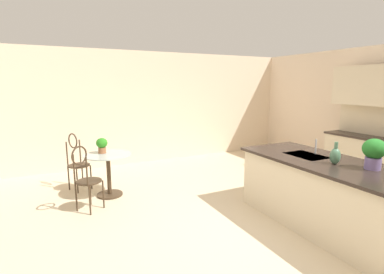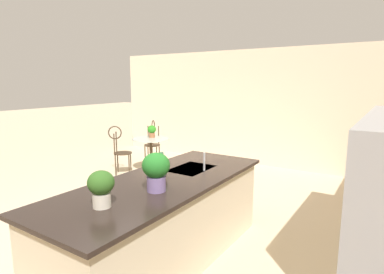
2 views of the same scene
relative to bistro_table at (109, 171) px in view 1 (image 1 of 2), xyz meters
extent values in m
plane|color=beige|center=(2.33, 1.56, -0.45)|extent=(40.00, 40.00, 0.00)
cube|color=beige|center=(-1.93, 1.56, 0.90)|extent=(0.12, 7.80, 2.70)
cube|color=beige|center=(2.63, 2.41, -0.01)|extent=(2.70, 0.96, 0.88)
cube|color=#2D231E|center=(2.63, 2.41, 0.45)|extent=(2.80, 1.06, 0.04)
cube|color=#B2B5BA|center=(2.08, 2.41, 0.46)|extent=(0.56, 0.40, 0.03)
cylinder|color=#3D2D1E|center=(0.00, 0.00, -0.43)|extent=(0.44, 0.44, 0.03)
cylinder|color=#3D2D1E|center=(0.00, 0.00, -0.07)|extent=(0.07, 0.07, 0.69)
cylinder|color=#B2C6C1|center=(0.00, 0.00, 0.29)|extent=(0.80, 0.80, 0.01)
cylinder|color=#3D2D1E|center=(0.27, -0.35, -0.22)|extent=(0.03, 0.03, 0.45)
cylinder|color=#3D2D1E|center=(0.50, -0.19, -0.22)|extent=(0.03, 0.03, 0.45)
cylinder|color=#3D2D1E|center=(0.44, -0.58, -0.22)|extent=(0.03, 0.03, 0.45)
cylinder|color=#3D2D1E|center=(0.67, -0.41, -0.22)|extent=(0.03, 0.03, 0.45)
cylinder|color=#3D2D1E|center=(0.47, -0.38, 0.01)|extent=(0.53, 0.53, 0.02)
cylinder|color=#3D2D1E|center=(0.46, -0.58, 0.23)|extent=(0.03, 0.03, 0.45)
cylinder|color=#3D2D1E|center=(0.66, -0.42, 0.23)|extent=(0.03, 0.03, 0.45)
torus|color=#3D2D1E|center=(0.56, -0.50, 0.45)|extent=(0.19, 0.24, 0.28)
cylinder|color=#3D2D1E|center=(-0.48, -0.24, -0.22)|extent=(0.03, 0.03, 0.45)
cylinder|color=#3D2D1E|center=(-0.35, -0.49, -0.22)|extent=(0.03, 0.03, 0.45)
cylinder|color=#3D2D1E|center=(-0.73, -0.37, -0.22)|extent=(0.03, 0.03, 0.45)
cylinder|color=#3D2D1E|center=(-0.60, -0.62, -0.22)|extent=(0.03, 0.03, 0.45)
cylinder|color=#3D2D1E|center=(-0.54, -0.43, 0.01)|extent=(0.51, 0.51, 0.02)
cylinder|color=#3D2D1E|center=(-0.73, -0.38, 0.23)|extent=(0.03, 0.03, 0.45)
cylinder|color=#3D2D1E|center=(-0.62, -0.61, 0.23)|extent=(0.03, 0.03, 0.45)
torus|color=#3D2D1E|center=(-0.68, -0.50, 0.45)|extent=(0.26, 0.15, 0.28)
cylinder|color=#B2B5BA|center=(2.08, 2.59, 0.58)|extent=(0.02, 0.02, 0.22)
cylinder|color=#9E603D|center=(-0.12, -0.07, 0.35)|extent=(0.13, 0.13, 0.10)
ellipsoid|color=#2F8921|center=(-0.12, -0.07, 0.48)|extent=(0.19, 0.19, 0.17)
cylinder|color=#7A669E|center=(2.93, 2.57, 0.55)|extent=(0.18, 0.18, 0.14)
ellipsoid|color=#267828|center=(2.93, 2.57, 0.72)|extent=(0.26, 0.26, 0.24)
ellipsoid|color=#4C7A5B|center=(2.58, 2.36, 0.58)|extent=(0.13, 0.13, 0.21)
cylinder|color=#4C7A5B|center=(2.58, 2.36, 0.72)|extent=(0.04, 0.04, 0.08)
camera|label=1|loc=(4.96, -0.85, 1.47)|focal=27.07mm
camera|label=2|loc=(5.15, 4.42, 1.49)|focal=29.57mm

